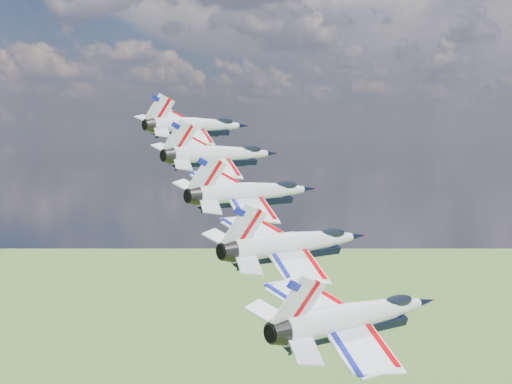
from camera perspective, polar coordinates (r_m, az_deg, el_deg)
The scene contains 5 objects.
jet_0 at distance 83.52m, azimuth -4.53°, elevation 5.34°, with size 9.88×14.64×4.37m, color white, non-canonical shape.
jet_1 at distance 73.58m, azimuth -2.56°, elevation 3.03°, with size 9.88×14.64×4.37m, color white, non-canonical shape.
jet_2 at distance 63.91m, azimuth 0.00°, elevation 0.00°, with size 9.88×14.64×4.37m, color white, non-canonical shape.
jet_3 at distance 54.65m, azimuth 3.45°, elevation -4.08°, with size 9.88×14.64×4.37m, color silver, non-canonical shape.
jet_4 at distance 46.06m, azimuth 8.32°, elevation -9.72°, with size 9.88×14.64×4.37m, color white, non-canonical shape.
Camera 1 is at (22.75, -66.19, 159.68)m, focal length 50.00 mm.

